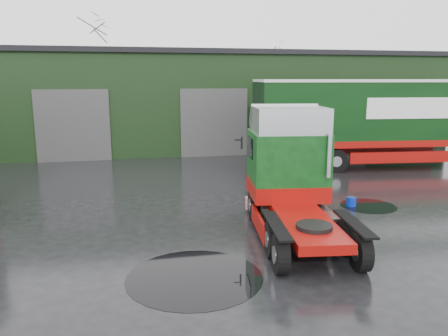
% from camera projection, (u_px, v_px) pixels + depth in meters
% --- Properties ---
extents(ground, '(100.00, 100.00, 0.00)m').
position_uv_depth(ground, '(236.00, 241.00, 12.52)').
color(ground, black).
extents(warehouse, '(32.40, 12.40, 6.30)m').
position_uv_depth(warehouse, '(199.00, 99.00, 31.45)').
color(warehouse, black).
rests_on(warehouse, ground).
extents(hero_tractor, '(3.32, 6.34, 3.77)m').
position_uv_depth(hero_tractor, '(301.00, 177.00, 12.23)').
color(hero_tractor, '#0D3D13').
rests_on(hero_tractor, ground).
extents(lorry_right, '(17.64, 4.67, 4.58)m').
position_uv_depth(lorry_right, '(384.00, 123.00, 22.73)').
color(lorry_right, silver).
rests_on(lorry_right, ground).
extents(wash_bucket, '(0.44, 0.44, 0.34)m').
position_uv_depth(wash_bucket, '(351.00, 202.00, 15.93)').
color(wash_bucket, '#0825AE').
rests_on(wash_bucket, ground).
extents(tree_back_a, '(4.40, 4.40, 9.50)m').
position_uv_depth(tree_back_a, '(93.00, 77.00, 39.09)').
color(tree_back_a, black).
rests_on(tree_back_a, ground).
extents(tree_back_b, '(4.40, 4.40, 7.50)m').
position_uv_depth(tree_back_b, '(264.00, 87.00, 42.54)').
color(tree_back_b, black).
rests_on(tree_back_b, ground).
extents(puddle_0, '(3.23, 3.23, 0.01)m').
position_uv_depth(puddle_0, '(194.00, 277.00, 10.24)').
color(puddle_0, black).
rests_on(puddle_0, ground).
extents(puddle_1, '(2.01, 2.01, 0.01)m').
position_uv_depth(puddle_1, '(368.00, 206.00, 15.99)').
color(puddle_1, black).
rests_on(puddle_1, ground).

